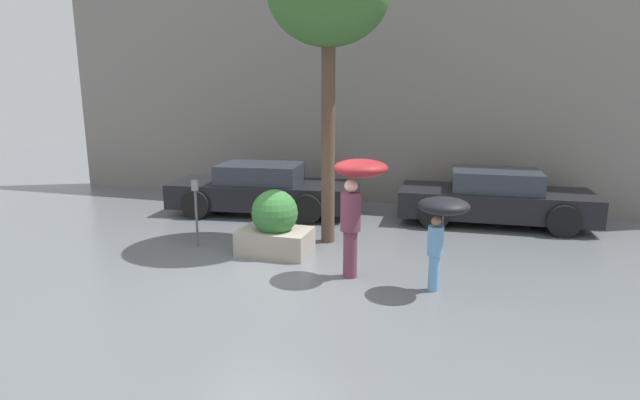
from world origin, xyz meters
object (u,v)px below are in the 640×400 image
(planter_box, at_px, (275,226))
(parked_car_near, at_px, (261,190))
(person_child, at_px, (442,217))
(parking_meter, at_px, (196,199))
(parked_car_far, at_px, (494,198))
(person_adult, at_px, (357,189))

(planter_box, bearing_deg, parked_car_near, 117.72)
(planter_box, xyz_separation_m, parked_car_near, (-1.57, 2.98, 0.05))
(planter_box, height_order, parked_car_near, parked_car_near)
(person_child, distance_m, parking_meter, 4.87)
(parked_car_far, xyz_separation_m, parking_meter, (-5.73, -3.59, 0.36))
(parking_meter, bearing_deg, parked_car_near, 88.13)
(parked_car_far, distance_m, parking_meter, 6.77)
(planter_box, xyz_separation_m, person_adult, (1.74, -0.76, 0.95))
(planter_box, bearing_deg, parking_meter, -179.94)
(parked_car_far, bearing_deg, parking_meter, 119.72)
(person_child, distance_m, parked_car_near, 6.18)
(person_adult, height_order, parking_meter, person_adult)
(planter_box, distance_m, person_child, 3.32)
(parking_meter, bearing_deg, person_child, -12.22)
(planter_box, relative_size, person_child, 0.89)
(planter_box, relative_size, person_adult, 0.67)
(parked_car_far, height_order, parking_meter, parking_meter)
(planter_box, bearing_deg, person_adult, -23.74)
(planter_box, distance_m, parking_meter, 1.71)
(person_child, height_order, parked_car_far, person_child)
(planter_box, distance_m, parked_car_near, 3.37)
(planter_box, height_order, parking_meter, parking_meter)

